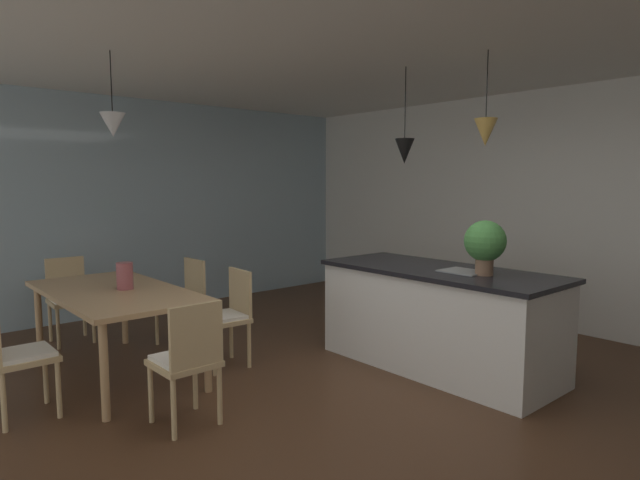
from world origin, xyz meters
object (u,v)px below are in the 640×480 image
chair_window_end (69,296)px  chair_near_right (16,353)px  chair_far_left (184,299)px  kitchen_island (438,317)px  dining_table (115,297)px  chair_kitchen_end (188,358)px  potted_plant_on_island (485,243)px  vase_on_dining_table (125,276)px  chair_far_right (228,314)px

chair_window_end → chair_near_right: 1.93m
chair_far_left → kitchen_island: size_ratio=0.40×
dining_table → chair_kitchen_end: (1.31, 0.00, -0.21)m
chair_window_end → chair_kitchen_end: size_ratio=1.00×
chair_far_left → kitchen_island: bearing=33.1°
dining_table → chair_kitchen_end: bearing=0.0°
chair_far_left → chair_near_right: same height
dining_table → kitchen_island: 2.82m
kitchen_island → potted_plant_on_island: 0.84m
dining_table → chair_far_left: (-0.42, 0.85, -0.21)m
chair_kitchen_end → chair_near_right: (-0.89, -0.85, 0.00)m
potted_plant_on_island → vase_on_dining_table: (-2.11, -2.16, -0.31)m
chair_near_right → dining_table: bearing=116.4°
vase_on_dining_table → dining_table: bearing=-116.3°
chair_near_right → vase_on_dining_table: 1.08m
dining_table → potted_plant_on_island: potted_plant_on_island is taller
chair_far_left → kitchen_island: 2.54m
chair_kitchen_end → kitchen_island: size_ratio=0.40×
chair_window_end → vase_on_dining_table: size_ratio=3.77×
dining_table → chair_far_left: 0.97m
potted_plant_on_island → chair_window_end: bearing=-147.1°
chair_far_left → chair_far_right: same height
chair_kitchen_end → potted_plant_on_island: 2.49m
potted_plant_on_island → chair_far_left: bearing=-151.7°
dining_table → potted_plant_on_island: size_ratio=4.17×
kitchen_island → vase_on_dining_table: (-1.67, -2.16, 0.40)m
potted_plant_on_island → kitchen_island: bearing=180.0°
chair_far_right → vase_on_dining_table: (-0.39, -0.77, 0.39)m
chair_far_left → chair_far_right: (0.85, -0.00, 0.00)m
chair_near_right → potted_plant_on_island: potted_plant_on_island is taller
chair_far_left → chair_window_end: bearing=-136.2°
chair_window_end → chair_near_right: bearing=-26.2°
chair_near_right → potted_plant_on_island: size_ratio=1.93×
potted_plant_on_island → vase_on_dining_table: potted_plant_on_island is taller
dining_table → kitchen_island: (1.71, 2.24, -0.22)m
chair_far_left → kitchen_island: kitchen_island is taller
kitchen_island → potted_plant_on_island: potted_plant_on_island is taller
chair_kitchen_end → kitchen_island: (0.40, 2.24, -0.01)m
chair_far_left → vase_on_dining_table: vase_on_dining_table is taller
chair_near_right → potted_plant_on_island: 3.61m
chair_kitchen_end → chair_near_right: same height
chair_far_left → potted_plant_on_island: bearing=28.3°
chair_window_end → potted_plant_on_island: 4.18m
chair_window_end → potted_plant_on_island: size_ratio=1.93×
chair_kitchen_end → chair_near_right: size_ratio=1.00×
kitchen_island → chair_kitchen_end: bearing=-100.1°
chair_near_right → vase_on_dining_table: bearing=112.4°
chair_far_left → vase_on_dining_table: size_ratio=3.77×
dining_table → chair_kitchen_end: 1.32m
chair_far_right → vase_on_dining_table: bearing=-116.6°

